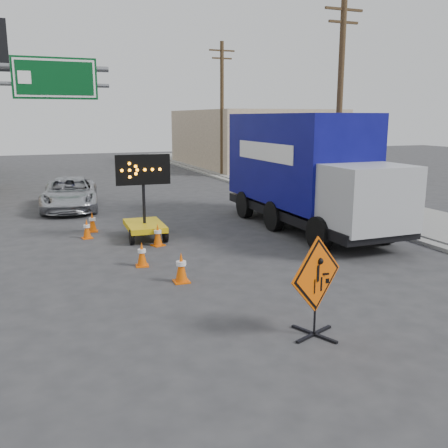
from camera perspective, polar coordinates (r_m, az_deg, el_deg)
ground at (r=10.61m, az=6.32°, el=-10.36°), size 100.00×100.00×0.00m
curb_right at (r=26.74m, az=5.15°, el=3.51°), size 0.40×60.00×0.12m
sidewalk_right at (r=27.83m, az=9.40°, el=3.76°), size 4.00×60.00×0.15m
building_right_far at (r=42.52m, az=3.19°, el=9.76°), size 10.00×14.00×4.60m
highway_gantry at (r=26.63m, az=-21.56°, el=13.51°), size 6.18×0.38×6.90m
utility_pole_near at (r=22.53m, az=13.08°, el=13.45°), size 1.80×0.26×9.00m
utility_pole_far at (r=35.01m, az=-0.23°, el=13.17°), size 1.80×0.26×9.00m
construction_sign at (r=9.45m, az=10.47°, el=-6.78°), size 1.36×0.98×1.93m
arrow_board at (r=17.03m, az=-9.08°, el=0.44°), size 1.80×2.05×2.85m
pickup_truck at (r=23.26m, az=-17.19°, el=3.32°), size 2.91×5.29×1.40m
box_truck at (r=18.48m, az=9.30°, el=5.28°), size 2.85×8.79×4.17m
cone_a at (r=12.50m, az=-4.91°, el=-4.95°), size 0.41×0.41×0.77m
cone_b at (r=13.96m, az=-9.37°, el=-3.41°), size 0.39×0.39×0.69m
cone_c at (r=16.09m, az=-7.58°, el=-1.22°), size 0.47×0.47×0.72m
cone_d at (r=17.55m, az=-15.41°, el=-0.52°), size 0.37×0.37×0.67m
cone_e at (r=18.53m, az=-14.81°, el=0.24°), size 0.42×0.42×0.72m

